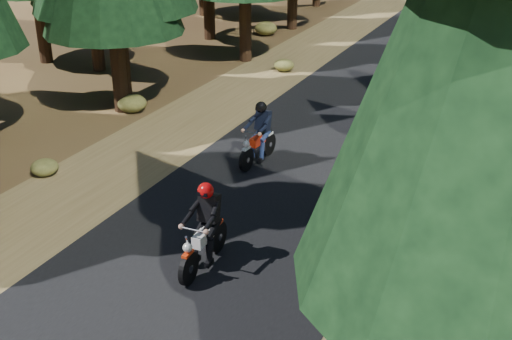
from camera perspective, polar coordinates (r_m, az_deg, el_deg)
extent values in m
plane|color=#402917|center=(14.10, -2.62, -6.37)|extent=(120.00, 120.00, 0.00)
cube|color=black|center=(18.18, 4.72, 1.00)|extent=(6.00, 100.00, 0.01)
cube|color=brown|center=(20.11, -7.63, 3.22)|extent=(3.20, 100.00, 0.01)
cube|color=brown|center=(17.28, 19.10, -1.66)|extent=(3.20, 100.00, 0.01)
cylinder|color=black|center=(8.18, 21.01, -9.13)|extent=(0.53, 0.53, 5.85)
cylinder|color=black|center=(21.75, -12.39, 11.86)|extent=(0.51, 0.51, 5.34)
cylinder|color=black|center=(22.53, -12.23, 13.71)|extent=(0.56, 0.56, 6.43)
cylinder|color=black|center=(26.99, -14.32, 14.30)|extent=(0.52, 0.52, 5.56)
ellipsoid|color=#474C1E|center=(22.18, -10.95, 5.83)|extent=(0.98, 0.98, 0.59)
ellipsoid|color=#474C1E|center=(33.06, 0.88, 12.47)|extent=(1.11, 1.11, 0.67)
ellipsoid|color=#474C1E|center=(17.96, -18.29, 0.22)|extent=(0.73, 0.73, 0.44)
ellipsoid|color=#474C1E|center=(21.65, 21.02, 3.97)|extent=(0.77, 0.77, 0.46)
ellipsoid|color=#474C1E|center=(26.64, 2.51, 9.30)|extent=(0.83, 0.83, 0.50)
cube|color=black|center=(12.66, -4.79, -3.89)|extent=(0.42, 0.27, 0.58)
sphere|color=#AA0608|center=(12.47, -4.85, -2.16)|extent=(0.34, 0.34, 0.33)
cube|color=black|center=(17.43, 0.18, 4.18)|extent=(0.41, 0.27, 0.56)
sphere|color=black|center=(17.29, 0.19, 5.45)|extent=(0.34, 0.34, 0.31)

